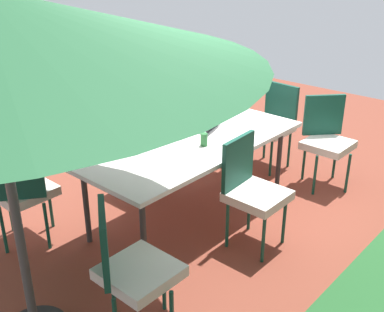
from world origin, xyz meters
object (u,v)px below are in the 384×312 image
Objects in this scene: chair_south at (143,145)px; chair_southwest at (225,112)px; chair_northeast at (130,266)px; chair_west at (273,122)px; dining_table at (192,146)px; chair_northwest at (327,137)px; chair_southeast at (22,188)px; cup at (204,140)px; chair_north at (252,187)px; laptop at (208,125)px.

chair_southwest is at bearing 175.88° from chair_south.
chair_south and chair_northeast have the same top height.
chair_west is 1.00× the size of chair_south.
chair_northwest is at bearing 155.79° from dining_table.
chair_southeast is 1.64m from cup.
chair_north and chair_south have the same top height.
laptop is 0.42m from cup.
chair_southwest is at bearing 135.00° from chair_northwest.
dining_table is at bearing -15.78° from chair_southwest.
chair_north is at bearing 87.28° from cup.
chair_northwest is 1.00× the size of chair_northeast.
chair_west is at bearing 152.81° from chair_south.
chair_west and chair_northeast have the same top height.
chair_north is at bearing 169.69° from chair_southeast.
chair_west reaches higher than cup.
chair_northeast is (1.44, 1.41, 0.00)m from chair_south.
chair_south is (0.02, -0.66, -0.18)m from dining_table.
dining_table is 0.35m from laptop.
chair_southwest is 1.00× the size of chair_southeast.
chair_north is (1.42, 1.40, 0.00)m from chair_southwest.
laptop reaches higher than chair_south.
chair_west reaches higher than dining_table.
chair_west is at bearing 161.18° from laptop.
chair_northeast is at bearing -71.39° from chair_west.
chair_northwest and chair_north have the same top height.
chair_northwest is 0.70m from chair_west.
chair_northwest and chair_northeast have the same top height.
chair_south is at bearing -179.65° from chair_northwest.
chair_northeast is 2.00m from laptop.
chair_southeast is at bearing -100.49° from chair_west.
chair_south is (1.47, -1.31, 0.00)m from chair_northwest.
chair_north is at bearing -135.33° from chair_northwest.
cup is (0.34, 0.24, 0.01)m from laptop.
chair_southeast is at bearing -43.23° from chair_southwest.
chair_southeast is 1.34m from chair_south.
chair_northeast reaches higher than cup.
chair_southwest is at bearing -168.45° from chair_west.
chair_northwest is at bearing 133.40° from chair_south.
chair_northwest is at bearing 51.04° from chair_southwest.
dining_table is 19.30× the size of cup.
cup is at bearing 85.39° from chair_south.
chair_north is 1.00× the size of chair_northeast.
dining_table is 2.31× the size of chair_northeast.
chair_southeast is 1.00× the size of chair_south.
laptop is at bearing 116.27° from chair_south.
chair_west is 1.53m from cup.
chair_south is at bearing -89.78° from cup.
chair_west is (-1.47, -0.05, -0.18)m from dining_table.
laptop is at bearing -27.78° from chair_northeast.
chair_southwest is 0.64m from chair_west.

